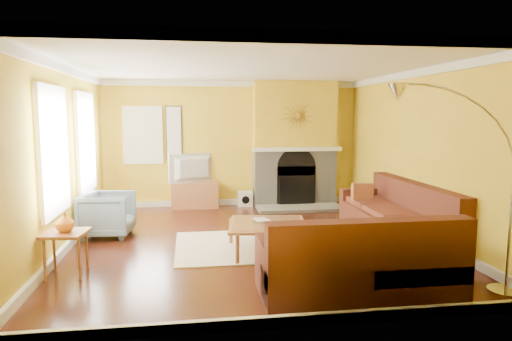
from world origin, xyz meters
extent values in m
cube|color=#4C1E10|center=(0.00, 0.00, -0.01)|extent=(5.50, 6.00, 0.02)
cube|color=white|center=(0.00, 0.00, 2.71)|extent=(5.50, 6.00, 0.02)
cube|color=gold|center=(0.00, 3.01, 1.35)|extent=(5.50, 0.02, 2.70)
cube|color=gold|center=(0.00, -3.01, 1.35)|extent=(5.50, 0.02, 2.70)
cube|color=gold|center=(-2.76, 0.00, 1.35)|extent=(0.02, 6.00, 2.70)
cube|color=gold|center=(2.76, 0.00, 1.35)|extent=(0.02, 6.00, 2.70)
cube|color=white|center=(-2.72, 1.30, 1.50)|extent=(0.06, 1.22, 1.72)
cube|color=white|center=(-2.72, -0.60, 1.50)|extent=(0.06, 1.22, 1.72)
cube|color=white|center=(-1.90, 2.96, 1.55)|extent=(0.82, 0.06, 1.22)
cube|color=white|center=(-1.25, 2.97, 1.60)|extent=(0.34, 0.04, 1.14)
cube|color=white|center=(1.35, 2.56, 1.25)|extent=(1.92, 0.22, 0.08)
cube|color=gray|center=(1.35, 2.25, 0.03)|extent=(1.80, 0.70, 0.06)
cube|color=beige|center=(0.04, -0.27, 0.01)|extent=(2.40, 1.80, 0.02)
cube|color=#9D6039|center=(-0.83, 2.76, 0.27)|extent=(0.98, 0.44, 0.54)
imported|color=black|center=(-0.83, 2.76, 0.85)|extent=(1.04, 0.54, 0.61)
cube|color=white|center=(0.25, 2.82, 0.16)|extent=(0.31, 0.31, 0.31)
imported|color=slate|center=(-2.27, 0.63, 0.36)|extent=(0.87, 0.85, 0.73)
imported|color=orange|center=(-2.46, -1.18, 0.67)|extent=(0.28, 0.28, 0.24)
imported|color=white|center=(0.01, -0.49, 0.44)|extent=(0.25, 0.30, 0.03)
camera|label=1|loc=(-0.92, -6.93, 1.97)|focal=32.00mm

